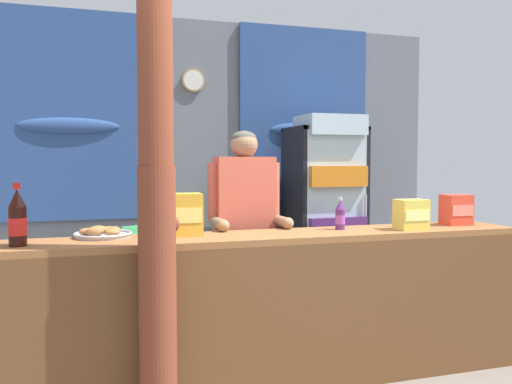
{
  "coord_description": "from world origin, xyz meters",
  "views": [
    {
      "loc": [
        -1.26,
        -2.65,
        1.41
      ],
      "look_at": [
        -0.12,
        0.95,
        1.19
      ],
      "focal_mm": 38.04,
      "sensor_mm": 36.0,
      "label": 1
    }
  ],
  "objects_px": {
    "soda_bottle_cola": "(17,219)",
    "snack_box_crackers": "(456,210)",
    "stall_counter": "(285,297)",
    "shopkeeper": "(244,216)",
    "timber_post": "(156,177)",
    "bottle_shelf_rack": "(241,236)",
    "plastic_lawn_chair": "(152,270)",
    "pastry_tray": "(102,233)",
    "snack_box_instant_noodle": "(411,215)",
    "drink_fridge": "(325,199)",
    "soda_bottle_grape_soda": "(340,216)",
    "snack_box_choco_powder": "(184,214)"
  },
  "relations": [
    {
      "from": "drink_fridge",
      "to": "timber_post",
      "type": "bearing_deg",
      "value": -131.88
    },
    {
      "from": "shopkeeper",
      "to": "soda_bottle_grape_soda",
      "type": "relative_size",
      "value": 7.51
    },
    {
      "from": "snack_box_crackers",
      "to": "timber_post",
      "type": "bearing_deg",
      "value": -169.56
    },
    {
      "from": "drink_fridge",
      "to": "shopkeeper",
      "type": "distance_m",
      "value": 1.91
    },
    {
      "from": "drink_fridge",
      "to": "soda_bottle_cola",
      "type": "height_order",
      "value": "drink_fridge"
    },
    {
      "from": "bottle_shelf_rack",
      "to": "snack_box_crackers",
      "type": "height_order",
      "value": "bottle_shelf_rack"
    },
    {
      "from": "timber_post",
      "to": "snack_box_crackers",
      "type": "xyz_separation_m",
      "value": [
        2.16,
        0.4,
        -0.26
      ]
    },
    {
      "from": "bottle_shelf_rack",
      "to": "pastry_tray",
      "type": "relative_size",
      "value": 3.57
    },
    {
      "from": "bottle_shelf_rack",
      "to": "drink_fridge",
      "type": "bearing_deg",
      "value": -20.3
    },
    {
      "from": "bottle_shelf_rack",
      "to": "snack_box_instant_noodle",
      "type": "bearing_deg",
      "value": -76.83
    },
    {
      "from": "drink_fridge",
      "to": "pastry_tray",
      "type": "height_order",
      "value": "drink_fridge"
    },
    {
      "from": "stall_counter",
      "to": "snack_box_crackers",
      "type": "bearing_deg",
      "value": 6.41
    },
    {
      "from": "shopkeeper",
      "to": "pastry_tray",
      "type": "height_order",
      "value": "shopkeeper"
    },
    {
      "from": "pastry_tray",
      "to": "snack_box_crackers",
      "type": "bearing_deg",
      "value": -2.63
    },
    {
      "from": "soda_bottle_grape_soda",
      "to": "snack_box_crackers",
      "type": "distance_m",
      "value": 0.9
    },
    {
      "from": "snack_box_choco_powder",
      "to": "soda_bottle_cola",
      "type": "bearing_deg",
      "value": -171.32
    },
    {
      "from": "plastic_lawn_chair",
      "to": "soda_bottle_cola",
      "type": "height_order",
      "value": "soda_bottle_cola"
    },
    {
      "from": "soda_bottle_cola",
      "to": "timber_post",
      "type": "bearing_deg",
      "value": -23.06
    },
    {
      "from": "stall_counter",
      "to": "soda_bottle_cola",
      "type": "relative_size",
      "value": 9.65
    },
    {
      "from": "pastry_tray",
      "to": "timber_post",
      "type": "bearing_deg",
      "value": -62.99
    },
    {
      "from": "plastic_lawn_chair",
      "to": "snack_box_instant_noodle",
      "type": "bearing_deg",
      "value": -43.79
    },
    {
      "from": "soda_bottle_cola",
      "to": "snack_box_crackers",
      "type": "distance_m",
      "value": 2.86
    },
    {
      "from": "plastic_lawn_chair",
      "to": "snack_box_crackers",
      "type": "distance_m",
      "value": 2.46
    },
    {
      "from": "soda_bottle_cola",
      "to": "pastry_tray",
      "type": "xyz_separation_m",
      "value": [
        0.44,
        0.21,
        -0.12
      ]
    },
    {
      "from": "plastic_lawn_chair",
      "to": "soda_bottle_cola",
      "type": "xyz_separation_m",
      "value": [
        -0.87,
        -1.44,
        0.6
      ]
    },
    {
      "from": "stall_counter",
      "to": "shopkeeper",
      "type": "height_order",
      "value": "shopkeeper"
    },
    {
      "from": "snack_box_choco_powder",
      "to": "pastry_tray",
      "type": "distance_m",
      "value": 0.5
    },
    {
      "from": "soda_bottle_grape_soda",
      "to": "stall_counter",
      "type": "bearing_deg",
      "value": -159.92
    },
    {
      "from": "pastry_tray",
      "to": "snack_box_instant_noodle",
      "type": "bearing_deg",
      "value": -7.05
    },
    {
      "from": "timber_post",
      "to": "soda_bottle_cola",
      "type": "height_order",
      "value": "timber_post"
    },
    {
      "from": "timber_post",
      "to": "stall_counter",
      "type": "bearing_deg",
      "value": 16.99
    },
    {
      "from": "plastic_lawn_chair",
      "to": "snack_box_crackers",
      "type": "relative_size",
      "value": 3.99
    },
    {
      "from": "plastic_lawn_chair",
      "to": "soda_bottle_cola",
      "type": "bearing_deg",
      "value": -121.2
    },
    {
      "from": "timber_post",
      "to": "soda_bottle_cola",
      "type": "distance_m",
      "value": 0.79
    },
    {
      "from": "drink_fridge",
      "to": "snack_box_instant_noodle",
      "type": "bearing_deg",
      "value": -98.28
    },
    {
      "from": "timber_post",
      "to": "plastic_lawn_chair",
      "type": "height_order",
      "value": "timber_post"
    },
    {
      "from": "drink_fridge",
      "to": "snack_box_crackers",
      "type": "relative_size",
      "value": 8.62
    },
    {
      "from": "stall_counter",
      "to": "soda_bottle_cola",
      "type": "height_order",
      "value": "soda_bottle_cola"
    },
    {
      "from": "bottle_shelf_rack",
      "to": "plastic_lawn_chair",
      "type": "bearing_deg",
      "value": -142.17
    },
    {
      "from": "stall_counter",
      "to": "drink_fridge",
      "type": "bearing_deg",
      "value": 59.03
    },
    {
      "from": "stall_counter",
      "to": "soda_bottle_grape_soda",
      "type": "bearing_deg",
      "value": 20.08
    },
    {
      "from": "bottle_shelf_rack",
      "to": "pastry_tray",
      "type": "bearing_deg",
      "value": -125.59
    },
    {
      "from": "bottle_shelf_rack",
      "to": "snack_box_crackers",
      "type": "relative_size",
      "value": 5.66
    },
    {
      "from": "snack_box_instant_noodle",
      "to": "pastry_tray",
      "type": "distance_m",
      "value": 1.98
    },
    {
      "from": "shopkeeper",
      "to": "snack_box_choco_powder",
      "type": "bearing_deg",
      "value": -143.72
    },
    {
      "from": "plastic_lawn_chair",
      "to": "snack_box_choco_powder",
      "type": "relative_size",
      "value": 3.34
    },
    {
      "from": "timber_post",
      "to": "drink_fridge",
      "type": "bearing_deg",
      "value": 48.12
    },
    {
      "from": "bottle_shelf_rack",
      "to": "snack_box_choco_powder",
      "type": "relative_size",
      "value": 4.74
    },
    {
      "from": "bottle_shelf_rack",
      "to": "shopkeeper",
      "type": "relative_size",
      "value": 0.75
    },
    {
      "from": "soda_bottle_grape_soda",
      "to": "snack_box_instant_noodle",
      "type": "distance_m",
      "value": 0.47
    }
  ]
}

